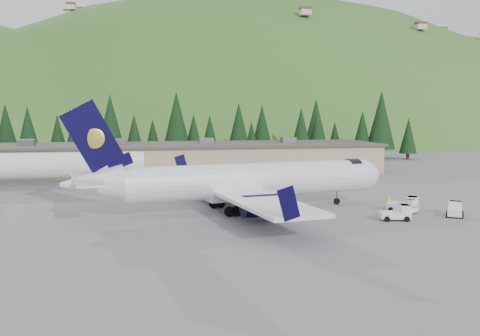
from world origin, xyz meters
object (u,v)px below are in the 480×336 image
object	(u,v)px
airliner	(241,182)
second_airliner	(42,165)
baggage_tug_c	(455,210)
terminal_building	(178,158)
baggage_tug_a	(398,213)
ramp_worker	(389,203)
baggage_tug_d	(405,206)
baggage_tug_b	(405,205)

from	to	relation	value
airliner	second_airliner	world-z (taller)	airliner
baggage_tug_c	terminal_building	xyz separation A→B (m)	(-24.89, 45.03, 1.97)
baggage_tug_a	baggage_tug_c	distance (m)	6.85
airliner	second_airliner	bearing A→B (deg)	127.49
airliner	ramp_worker	distance (m)	16.16
baggage_tug_c	airliner	bearing A→B (deg)	105.38
airliner	baggage_tug_a	bearing A→B (deg)	-38.47
baggage_tug_a	ramp_worker	world-z (taller)	ramp_worker
baggage_tug_d	terminal_building	bearing A→B (deg)	172.96
second_airliner	baggage_tug_c	size ratio (longest dim) A/B	9.12
baggage_tug_b	baggage_tug_c	xyz separation A→B (m)	(3.74, -3.36, -0.09)
second_airliner	ramp_worker	world-z (taller)	second_airliner
airliner	baggage_tug_c	bearing A→B (deg)	-27.82
baggage_tug_d	baggage_tug_a	bearing A→B (deg)	-69.94
second_airliner	ramp_worker	xyz separation A→B (m)	(39.71, -24.60, -2.52)
second_airliner	baggage_tug_b	distance (m)	48.49
second_airliner	baggage_tug_a	world-z (taller)	second_airliner
baggage_tug_a	baggage_tug_b	bearing A→B (deg)	65.03
airliner	baggage_tug_a	xyz separation A→B (m)	(14.11, -7.76, -2.46)
baggage_tug_b	baggage_tug_d	size ratio (longest dim) A/B	1.08
airliner	terminal_building	size ratio (longest dim) A/B	0.50
baggage_tug_a	ramp_worker	xyz separation A→B (m)	(1.70, 5.34, 0.11)
baggage_tug_d	ramp_worker	distance (m)	2.05
baggage_tug_d	ramp_worker	world-z (taller)	ramp_worker
terminal_building	ramp_worker	world-z (taller)	terminal_building
baggage_tug_a	terminal_building	bearing A→B (deg)	122.10
second_airliner	terminal_building	distance (m)	25.55
baggage_tug_a	baggage_tug_d	world-z (taller)	baggage_tug_a
terminal_building	ramp_worker	distance (m)	45.20
baggage_tug_b	ramp_worker	xyz separation A→B (m)	(-1.35, 1.08, 0.06)
ramp_worker	baggage_tug_b	bearing A→B (deg)	99.83
second_airliner	baggage_tug_d	size ratio (longest dim) A/B	8.72
airliner	baggage_tug_d	xyz separation A→B (m)	(16.75, -4.24, -2.47)
second_airliner	baggage_tug_a	distance (m)	48.45
baggage_tug_b	second_airliner	bearing A→B (deg)	-175.63
baggage_tug_c	terminal_building	world-z (taller)	terminal_building
baggage_tug_c	baggage_tug_d	distance (m)	4.91
baggage_tug_c	baggage_tug_d	bearing A→B (deg)	91.33
airliner	baggage_tug_c	world-z (taller)	airliner
second_airliner	baggage_tug_b	bearing A→B (deg)	-32.02
terminal_building	baggage_tug_d	distance (m)	47.25
baggage_tug_a	baggage_tug_b	world-z (taller)	baggage_tug_b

